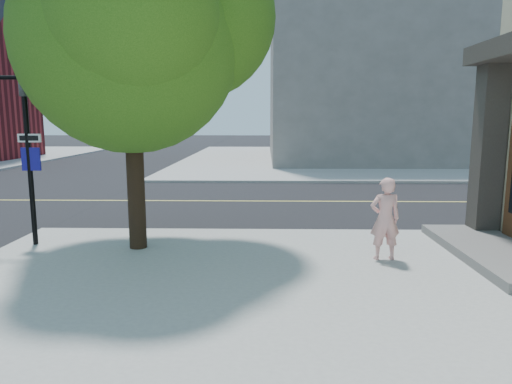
{
  "coord_description": "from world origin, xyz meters",
  "views": [
    {
      "loc": [
        4.62,
        -11.01,
        2.82
      ],
      "look_at": [
        4.42,
        -1.55,
        1.3
      ],
      "focal_mm": 31.92,
      "sensor_mm": 36.0,
      "label": 1
    }
  ],
  "objects": [
    {
      "name": "sidewalk_ne",
      "position": [
        13.5,
        21.5,
        0.06
      ],
      "size": [
        29.0,
        25.0,
        0.12
      ],
      "primitive_type": "cube",
      "color": "#9C9D98",
      "rests_on": "ground"
    },
    {
      "name": "filler_ne",
      "position": [
        14.0,
        22.0,
        7.12
      ],
      "size": [
        18.0,
        16.0,
        14.0
      ],
      "primitive_type": "cube",
      "color": "slate",
      "rests_on": "sidewalk_ne"
    },
    {
      "name": "ground",
      "position": [
        0.0,
        0.0,
        0.0
      ],
      "size": [
        140.0,
        140.0,
        0.0
      ],
      "primitive_type": "plane",
      "color": "black",
      "rests_on": "ground"
    },
    {
      "name": "road_ew",
      "position": [
        0.0,
        4.5,
        0.01
      ],
      "size": [
        140.0,
        9.0,
        0.01
      ],
      "primitive_type": "cube",
      "color": "black",
      "rests_on": "ground"
    },
    {
      "name": "man_on_phone",
      "position": [
        6.92,
        -2.4,
        0.92
      ],
      "size": [
        0.61,
        0.42,
        1.61
      ],
      "primitive_type": "imported",
      "rotation": [
        0.0,
        0.0,
        3.21
      ],
      "color": "#EBA69F",
      "rests_on": "sidewalk_se"
    },
    {
      "name": "street_tree",
      "position": [
        2.04,
        -1.68,
        4.84
      ],
      "size": [
        5.51,
        5.01,
        7.31
      ],
      "rotation": [
        0.0,
        0.0,
        -0.05
      ],
      "color": "black",
      "rests_on": "sidewalk_se"
    }
  ]
}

